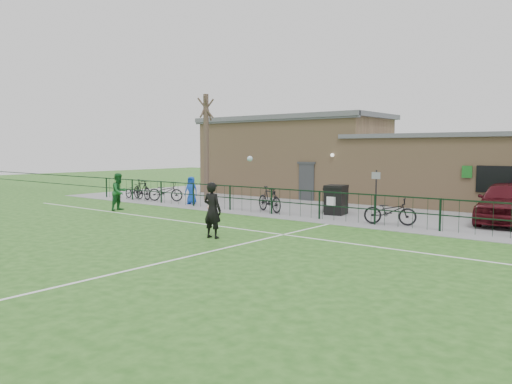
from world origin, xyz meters
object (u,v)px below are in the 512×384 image
Objects in this scene: wheelie_bin_left at (333,200)px; bicycle_a at (134,191)px; ball_ground at (210,207)px; bicycle_e at (390,211)px; bare_tree at (206,148)px; spectator_child at (191,190)px; outfield_player at (119,192)px; sign_post at (376,193)px; bicycle_c at (165,192)px; bicycle_b at (142,189)px; wheelie_bin_right at (336,201)px; car_maroon at (507,202)px; bicycle_d at (270,199)px.

wheelie_bin_left reaches higher than bicycle_a.
bicycle_e is at bearing 4.79° from ball_ground.
bare_tree is 4.11× the size of spectator_child.
spectator_child is 4.03m from outfield_player.
bicycle_c is (-11.81, -1.79, -0.46)m from sign_post.
spectator_child is (0.74, -1.93, -2.25)m from bare_tree.
sign_post is 1.03× the size of bicycle_b.
sign_post is at bearing -8.93° from spectator_child.
ball_ground is at bearing -158.45° from sign_post.
sign_post reaches higher than bicycle_a.
wheelie_bin_right is 8.18m from spectator_child.
car_maroon is at bearing 4.08° from bare_tree.
outfield_player is at bearing 173.87° from bicycle_c.
sign_post is 12.00m from outfield_player.
bicycle_d is (10.00, -0.02, 0.16)m from bicycle_a.
bicycle_c reaches higher than ball_ground.
wheelie_bin_right is (0.61, -0.78, 0.09)m from wheelie_bin_left.
spectator_child reaches higher than bicycle_c.
bicycle_d is at bearing -115.82° from bicycle_c.
spectator_child is 6.33× the size of ball_ground.
ball_ground is (7.03, -0.93, -0.35)m from bicycle_a.
bicycle_b is 0.97× the size of bicycle_e.
sign_post reaches higher than wheelie_bin_left.
bicycle_d is 8.60× the size of ball_ground.
sign_post reaches higher than ball_ground.
outfield_player is (-8.34, -5.83, 0.35)m from wheelie_bin_left.
wheelie_bin_right is 6.84m from car_maroon.
bicycle_e is (3.12, -1.35, -0.09)m from wheelie_bin_right.
sign_post is 7.94m from ball_ground.
sign_post is 0.41× the size of car_maroon.
sign_post is (2.13, 0.02, 0.48)m from wheelie_bin_left.
bicycle_b is 15.17m from bicycle_e.
bicycle_a is 15.97m from bicycle_e.
spectator_child is at bearing 72.13° from bicycle_e.
wheelie_bin_left is at bearing 119.24° from wheelie_bin_right.
car_maroon is 2.46× the size of bicycle_e.
bare_tree is 3.58× the size of bicycle_a.
car_maroon is (6.56, 1.91, 0.22)m from wheelie_bin_right.
spectator_child is at bearing -173.81° from car_maroon.
bare_tree is at bearing 178.61° from car_maroon.
bicycle_c is (-1.44, -1.81, -2.44)m from bare_tree.
spectator_child reaches higher than wheelie_bin_left.
bicycle_e is at bearing -21.38° from spectator_child.
bicycle_c is at bearing 71.82° from bicycle_e.
bicycle_e is at bearing -32.12° from wheelie_bin_right.
bare_tree is at bearing 165.98° from wheelie_bin_right.
wheelie_bin_right reaches higher than bicycle_e.
ball_ground is at bearing 78.13° from bicycle_e.
outfield_player reaches higher than bicycle_b.
bicycle_b is (-13.57, -2.04, -0.42)m from sign_post.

